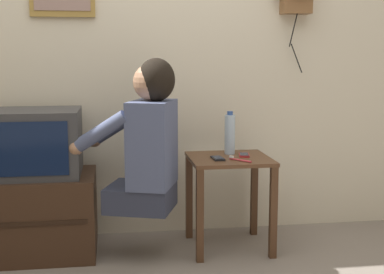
# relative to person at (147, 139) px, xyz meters

# --- Properties ---
(wall_back) EXTENTS (6.80, 0.05, 2.55)m
(wall_back) POSITION_rel_person_xyz_m (0.04, 0.48, 0.58)
(wall_back) COLOR beige
(wall_back) RESTS_ON ground_plane
(side_table) EXTENTS (0.47, 0.47, 0.56)m
(side_table) POSITION_rel_person_xyz_m (0.50, 0.10, -0.26)
(side_table) COLOR #51331E
(side_table) RESTS_ON ground_plane
(person) EXTENTS (0.62, 0.51, 0.86)m
(person) POSITION_rel_person_xyz_m (0.00, 0.00, 0.00)
(person) COLOR #2D3347
(person) RESTS_ON ground_plane
(tv_stand) EXTENTS (0.72, 0.51, 0.47)m
(tv_stand) POSITION_rel_person_xyz_m (-0.66, 0.17, -0.46)
(tv_stand) COLOR #382316
(tv_stand) RESTS_ON ground_plane
(television) EXTENTS (0.57, 0.46, 0.38)m
(television) POSITION_rel_person_xyz_m (-0.66, 0.18, -0.03)
(television) COLOR #38383A
(television) RESTS_ON tv_stand
(cell_phone_held) EXTENTS (0.07, 0.13, 0.01)m
(cell_phone_held) POSITION_rel_person_xyz_m (0.41, 0.04, -0.13)
(cell_phone_held) COLOR black
(cell_phone_held) RESTS_ON side_table
(cell_phone_spare) EXTENTS (0.08, 0.13, 0.01)m
(cell_phone_spare) POSITION_rel_person_xyz_m (0.59, 0.12, -0.13)
(cell_phone_spare) COLOR maroon
(cell_phone_spare) RESTS_ON side_table
(water_bottle) EXTENTS (0.06, 0.06, 0.26)m
(water_bottle) POSITION_rel_person_xyz_m (0.52, 0.20, -0.01)
(water_bottle) COLOR #ADC6DB
(water_bottle) RESTS_ON side_table
(toothbrush) EXTENTS (0.11, 0.13, 0.02)m
(toothbrush) POSITION_rel_person_xyz_m (0.52, -0.02, -0.13)
(toothbrush) COLOR #D83F4C
(toothbrush) RESTS_ON side_table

